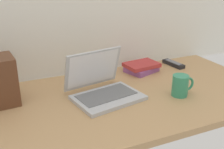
{
  "coord_description": "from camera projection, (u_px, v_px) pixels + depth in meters",
  "views": [
    {
      "loc": [
        -0.51,
        -1.09,
        0.62
      ],
      "look_at": [
        -0.02,
        0.0,
        0.15
      ],
      "focal_mm": 44.59,
      "sensor_mm": 36.0,
      "label": 1
    }
  ],
  "objects": [
    {
      "name": "remote_control_near",
      "position": [
        173.0,
        64.0,
        1.76
      ],
      "size": [
        0.07,
        0.16,
        0.02
      ],
      "color": "black",
      "rests_on": "desk"
    },
    {
      "name": "book_stack",
      "position": [
        142.0,
        67.0,
        1.65
      ],
      "size": [
        0.21,
        0.19,
        0.05
      ],
      "color": "#8C4C8C",
      "rests_on": "desk"
    },
    {
      "name": "coffee_mug",
      "position": [
        181.0,
        85.0,
        1.34
      ],
      "size": [
        0.12,
        0.08,
        0.1
      ],
      "color": "#338C66",
      "rests_on": "desk"
    },
    {
      "name": "desk",
      "position": [
        116.0,
        100.0,
        1.35
      ],
      "size": [
        1.6,
        0.76,
        0.03
      ],
      "color": "tan",
      "rests_on": "ground"
    },
    {
      "name": "laptop",
      "position": [
        103.0,
        87.0,
        1.34
      ],
      "size": [
        0.35,
        0.33,
        0.21
      ],
      "color": "#B2B5BA",
      "rests_on": "desk"
    }
  ]
}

